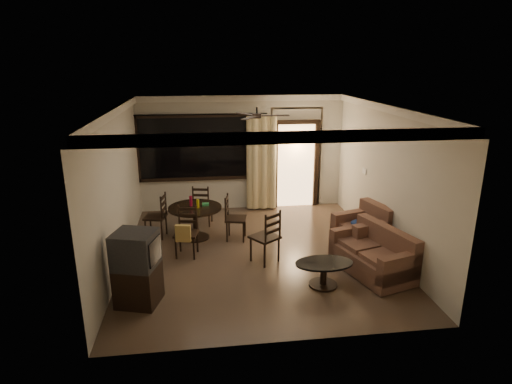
{
  "coord_description": "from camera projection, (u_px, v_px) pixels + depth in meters",
  "views": [
    {
      "loc": [
        -1.0,
        -7.51,
        3.58
      ],
      "look_at": [
        0.01,
        0.2,
        1.18
      ],
      "focal_mm": 30.0,
      "sensor_mm": 36.0,
      "label": 1
    }
  ],
  "objects": [
    {
      "name": "tv_cabinet",
      "position": [
        137.0,
        268.0,
        6.43
      ],
      "size": [
        0.73,
        0.7,
        1.17
      ],
      "rotation": [
        0.0,
        0.0,
        -0.28
      ],
      "color": "black",
      "rests_on": "ground"
    },
    {
      "name": "sofa",
      "position": [
        375.0,
        256.0,
        7.46
      ],
      "size": [
        1.19,
        1.66,
        0.8
      ],
      "rotation": [
        0.0,
        0.0,
        0.29
      ],
      "color": "#3F201D",
      "rests_on": "ground"
    },
    {
      "name": "side_chair",
      "position": [
        265.0,
        246.0,
        7.87
      ],
      "size": [
        0.63,
        0.63,
        1.02
      ],
      "rotation": [
        0.0,
        0.0,
        3.77
      ],
      "color": "black",
      "rests_on": "ground"
    },
    {
      "name": "armchair",
      "position": [
        364.0,
        232.0,
        8.35
      ],
      "size": [
        1.1,
        1.1,
        0.89
      ],
      "rotation": [
        0.0,
        0.0,
        0.28
      ],
      "color": "#3F201D",
      "rests_on": "ground"
    },
    {
      "name": "dining_chair_east",
      "position": [
        235.0,
        226.0,
        8.88
      ],
      "size": [
        0.5,
        0.5,
        0.95
      ],
      "rotation": [
        0.0,
        0.0,
        1.37
      ],
      "color": "black",
      "rests_on": "ground"
    },
    {
      "name": "room_shell",
      "position": [
        273.0,
        143.0,
        9.5
      ],
      "size": [
        5.5,
        6.7,
        5.5
      ],
      "color": "beige",
      "rests_on": "ground"
    },
    {
      "name": "coffee_table",
      "position": [
        324.0,
        270.0,
        7.03
      ],
      "size": [
        0.96,
        0.58,
        0.42
      ],
      "rotation": [
        0.0,
        0.0,
        0.17
      ],
      "color": "black",
      "rests_on": "ground"
    },
    {
      "name": "dining_chair_south",
      "position": [
        187.0,
        241.0,
        8.11
      ],
      "size": [
        0.5,
        0.54,
        0.95
      ],
      "rotation": [
        0.0,
        0.0,
        -0.2
      ],
      "color": "black",
      "rests_on": "ground"
    },
    {
      "name": "dining_chair_west",
      "position": [
        157.0,
        224.0,
        8.99
      ],
      "size": [
        0.5,
        0.5,
        0.95
      ],
      "rotation": [
        0.0,
        0.0,
        -1.77
      ],
      "color": "black",
      "rests_on": "ground"
    },
    {
      "name": "dining_chair_north",
      "position": [
        203.0,
        213.0,
        9.68
      ],
      "size": [
        0.5,
        0.5,
        0.95
      ],
      "rotation": [
        0.0,
        0.0,
        2.94
      ],
      "color": "black",
      "rests_on": "ground"
    },
    {
      "name": "dining_table",
      "position": [
        195.0,
        213.0,
        8.86
      ],
      "size": [
        1.1,
        1.1,
        0.91
      ],
      "rotation": [
        0.0,
        0.0,
        -0.2
      ],
      "color": "black",
      "rests_on": "ground"
    },
    {
      "name": "ground",
      "position": [
        257.0,
        253.0,
        8.29
      ],
      "size": [
        5.5,
        5.5,
        0.0
      ],
      "primitive_type": "plane",
      "color": "#7F6651",
      "rests_on": "ground"
    }
  ]
}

